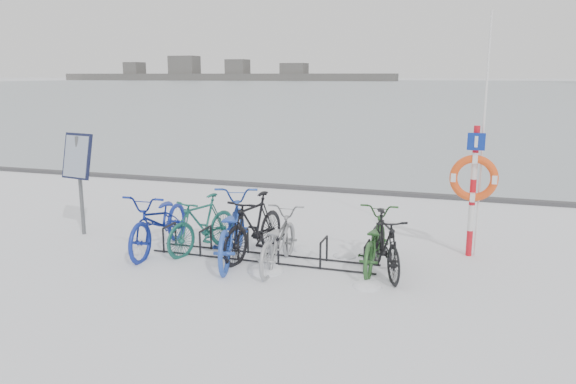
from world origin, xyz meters
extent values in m
plane|color=white|center=(0.00, 0.00, 0.00)|extent=(900.00, 900.00, 0.00)
cube|color=#A9B5BF|center=(0.00, 155.00, 0.01)|extent=(400.00, 298.00, 0.02)
cube|color=#3F3F42|center=(0.00, 5.90, 0.05)|extent=(400.00, 0.25, 0.10)
cylinder|color=black|center=(-1.80, -0.22, 0.22)|extent=(0.04, 0.04, 0.44)
cylinder|color=black|center=(-1.80, 0.22, 0.22)|extent=(0.04, 0.04, 0.44)
cylinder|color=black|center=(-1.80, 0.00, 0.44)|extent=(0.04, 0.44, 0.04)
cylinder|color=black|center=(-1.08, -0.22, 0.22)|extent=(0.04, 0.04, 0.44)
cylinder|color=black|center=(-1.08, 0.22, 0.22)|extent=(0.04, 0.04, 0.44)
cylinder|color=black|center=(-1.08, 0.00, 0.44)|extent=(0.04, 0.44, 0.04)
cylinder|color=black|center=(-0.36, -0.22, 0.22)|extent=(0.04, 0.04, 0.44)
cylinder|color=black|center=(-0.36, 0.22, 0.22)|extent=(0.04, 0.04, 0.44)
cylinder|color=black|center=(-0.36, 0.00, 0.44)|extent=(0.04, 0.44, 0.04)
cylinder|color=black|center=(0.36, -0.22, 0.22)|extent=(0.04, 0.04, 0.44)
cylinder|color=black|center=(0.36, 0.22, 0.22)|extent=(0.04, 0.04, 0.44)
cylinder|color=black|center=(0.36, 0.00, 0.44)|extent=(0.04, 0.44, 0.04)
cylinder|color=black|center=(1.08, -0.22, 0.22)|extent=(0.04, 0.04, 0.44)
cylinder|color=black|center=(1.08, 0.22, 0.22)|extent=(0.04, 0.04, 0.44)
cylinder|color=black|center=(1.08, 0.00, 0.44)|extent=(0.04, 0.44, 0.04)
cylinder|color=black|center=(1.80, -0.22, 0.22)|extent=(0.04, 0.04, 0.44)
cylinder|color=black|center=(1.80, 0.22, 0.22)|extent=(0.04, 0.04, 0.44)
cylinder|color=black|center=(1.80, 0.00, 0.44)|extent=(0.04, 0.44, 0.04)
cylinder|color=black|center=(0.00, -0.22, 0.02)|extent=(4.00, 0.03, 0.03)
cylinder|color=black|center=(0.00, 0.22, 0.02)|extent=(4.00, 0.03, 0.03)
cylinder|color=#595B5E|center=(-3.93, 0.35, 0.97)|extent=(0.08, 0.08, 1.95)
cube|color=black|center=(-3.93, 0.32, 1.57)|extent=(0.70, 0.37, 0.88)
cube|color=#8C99AD|center=(-3.93, 0.28, 1.57)|extent=(0.63, 0.29, 0.78)
cylinder|color=red|center=(3.38, 1.27, 0.23)|extent=(0.10, 0.10, 0.45)
cylinder|color=silver|center=(3.38, 1.27, 0.68)|extent=(0.10, 0.10, 0.45)
cylinder|color=red|center=(3.38, 1.27, 1.14)|extent=(0.10, 0.10, 0.45)
cylinder|color=silver|center=(3.38, 1.27, 1.59)|extent=(0.10, 0.10, 0.45)
cylinder|color=red|center=(3.38, 1.27, 2.05)|extent=(0.10, 0.10, 0.45)
torus|color=#EE4C16|center=(3.38, 1.18, 1.39)|extent=(0.80, 0.13, 0.80)
cube|color=navy|center=(3.38, 1.19, 2.01)|extent=(0.29, 0.03, 0.29)
cylinder|color=silver|center=(3.48, 1.32, 2.07)|extent=(0.04, 0.04, 4.13)
cube|color=#494949|center=(-120.00, 260.00, 1.75)|extent=(180.00, 12.00, 3.50)
cube|color=#494949|center=(-150.00, 260.00, 5.50)|extent=(24.00, 10.00, 8.00)
cube|color=#494949|center=(-90.00, 260.00, 5.00)|extent=(20.00, 10.00, 6.00)
imported|color=navy|center=(-1.94, -0.07, 0.57)|extent=(0.91, 2.22, 1.14)
imported|color=#1A594D|center=(-1.20, 0.13, 0.52)|extent=(0.98, 1.79, 1.03)
imported|color=#264CB6|center=(-0.50, -0.19, 0.58)|extent=(1.29, 2.35, 1.17)
imported|color=black|center=(-0.20, 0.12, 0.56)|extent=(0.87, 1.95, 1.13)
imported|color=#929498|center=(0.36, -0.26, 0.48)|extent=(0.70, 1.86, 0.97)
imported|color=#285426|center=(1.88, 0.19, 0.49)|extent=(0.67, 1.87, 0.98)
imported|color=black|center=(2.09, -0.03, 0.51)|extent=(1.11, 1.75, 1.02)
ellipsoid|color=white|center=(1.94, -0.75, 0.00)|extent=(0.44, 0.44, 0.16)
ellipsoid|color=white|center=(-0.93, 0.73, 0.00)|extent=(0.50, 0.50, 0.18)
ellipsoid|color=white|center=(0.50, 0.70, 0.00)|extent=(0.37, 0.37, 0.13)
ellipsoid|color=white|center=(1.32, 0.57, 0.00)|extent=(0.42, 0.42, 0.15)
ellipsoid|color=white|center=(0.27, -0.57, 0.00)|extent=(0.58, 0.58, 0.20)
camera|label=1|loc=(3.24, -8.65, 3.11)|focal=35.00mm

